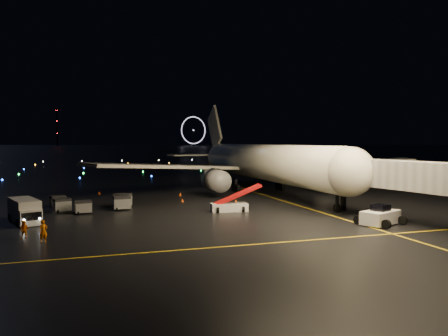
{
  "coord_description": "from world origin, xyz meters",
  "views": [
    {
      "loc": [
        -14.94,
        -43.32,
        8.58
      ],
      "look_at": [
        2.63,
        12.0,
        5.0
      ],
      "focal_mm": 35.0,
      "sensor_mm": 36.0,
      "label": 1
    }
  ],
  "objects": [
    {
      "name": "ground",
      "position": [
        0.0,
        300.0,
        0.0
      ],
      "size": [
        2000.0,
        2000.0,
        0.0
      ],
      "primitive_type": "plane",
      "color": "black",
      "rests_on": "ground"
    },
    {
      "name": "lane_centre",
      "position": [
        12.0,
        15.0,
        0.01
      ],
      "size": [
        0.25,
        80.0,
        0.02
      ],
      "primitive_type": "cube",
      "color": "gold",
      "rests_on": "ground"
    },
    {
      "name": "lane_cross",
      "position": [
        -5.0,
        -10.0,
        0.01
      ],
      "size": [
        60.0,
        0.25,
        0.02
      ],
      "primitive_type": "cube",
      "color": "gold",
      "rests_on": "ground"
    },
    {
      "name": "airliner",
      "position": [
        13.32,
        27.66,
        8.3
      ],
      "size": [
        59.72,
        56.86,
        16.59
      ],
      "primitive_type": null,
      "rotation": [
        0.0,
        0.0,
        0.02
      ],
      "color": "silver",
      "rests_on": "ground"
    },
    {
      "name": "pushback_tug",
      "position": [
        13.84,
        -5.86,
        1.03
      ],
      "size": [
        4.88,
        3.8,
        2.07
      ],
      "primitive_type": "cube",
      "rotation": [
        0.0,
        0.0,
        0.4
      ],
      "color": "silver",
      "rests_on": "ground"
    },
    {
      "name": "belt_loader",
      "position": [
        1.66,
        6.89,
        1.58
      ],
      "size": [
        6.66,
        2.47,
        3.16
      ],
      "primitive_type": null,
      "rotation": [
        0.0,
        0.0,
        -0.11
      ],
      "color": "silver",
      "rests_on": "ground"
    },
    {
      "name": "service_truck",
      "position": [
        -21.2,
        6.32,
        1.29
      ],
      "size": [
        4.39,
        7.32,
        2.57
      ],
      "primitive_type": "cube",
      "rotation": [
        0.0,
        0.0,
        0.34
      ],
      "color": "silver",
      "rests_on": "ground"
    },
    {
      "name": "crew_a",
      "position": [
        -18.47,
        -3.98,
        0.97
      ],
      "size": [
        0.83,
        0.71,
        1.94
      ],
      "primitive_type": "imported",
      "rotation": [
        0.0,
        0.0,
        0.41
      ],
      "color": "#FD7001",
      "rests_on": "ground"
    },
    {
      "name": "crew_b",
      "position": [
        -20.21,
        -1.87,
        0.8
      ],
      "size": [
        0.9,
        0.78,
        1.61
      ],
      "primitive_type": "imported",
      "rotation": [
        0.0,
        0.0,
        -0.24
      ],
      "color": "#FD7001",
      "rests_on": "ground"
    },
    {
      "name": "crew_c",
      "position": [
        -11.15,
        14.06,
        0.9
      ],
      "size": [
        0.95,
        1.12,
        1.8
      ],
      "primitive_type": "imported",
      "rotation": [
        0.0,
        0.0,
        -0.98
      ],
      "color": "#FD7001",
      "rests_on": "ground"
    },
    {
      "name": "safety_cone_0",
      "position": [
        5.04,
        14.06,
        0.24
      ],
      "size": [
        0.48,
        0.48,
        0.48
      ],
      "primitive_type": "cone",
      "rotation": [
        0.0,
        0.0,
        -0.15
      ],
      "color": "#EA4A0A",
      "rests_on": "ground"
    },
    {
      "name": "safety_cone_1",
      "position": [
        -0.87,
        23.72,
        0.26
      ],
      "size": [
        0.53,
        0.53,
        0.52
      ],
      "primitive_type": "cone",
      "rotation": [
        0.0,
        0.0,
        -0.17
      ],
      "color": "#EA4A0A",
      "rests_on": "ground"
    },
    {
      "name": "safety_cone_2",
      "position": [
        -2.01,
        16.86,
        0.22
      ],
      "size": [
        0.45,
        0.45,
        0.45
      ],
      "primitive_type": "cone",
      "rotation": [
        0.0,
        0.0,
        0.16
      ],
      "color": "#EA4A0A",
      "rests_on": "ground"
    },
    {
      "name": "safety_cone_3",
      "position": [
        -12.99,
        29.8,
        0.23
      ],
      "size": [
        0.49,
        0.49,
        0.47
      ],
      "primitive_type": "cone",
      "rotation": [
        0.0,
        0.0,
        -0.21
      ],
      "color": "#EA4A0A",
      "rests_on": "ground"
    },
    {
      "name": "ferris_wheel",
      "position": [
        170.0,
        720.0,
        26.0
      ],
      "size": [
        49.33,
        16.8,
        52.0
      ],
      "primitive_type": null,
      "rotation": [
        0.0,
        0.0,
        0.26
      ],
      "color": "black",
      "rests_on": "ground"
    },
    {
      "name": "radio_mast",
      "position": [
        -60.0,
        740.0,
        32.0
      ],
      "size": [
        1.8,
        1.8,
        64.0
      ],
      "primitive_type": "cylinder",
      "color": "black",
      "rests_on": "ground"
    },
    {
      "name": "taxiway_lights",
      "position": [
        0.0,
        106.0,
        0.18
      ],
      "size": [
        164.0,
        92.0,
        0.36
      ],
      "primitive_type": null,
      "color": "black",
      "rests_on": "ground"
    },
    {
      "name": "baggage_cart_0",
      "position": [
        -10.75,
        11.94,
        0.87
      ],
      "size": [
        2.16,
        1.6,
        1.74
      ],
      "primitive_type": "cube",
      "rotation": [
        0.0,
        0.0,
        0.08
      ],
      "color": "slate",
      "rests_on": "ground"
    },
    {
      "name": "baggage_cart_1",
      "position": [
        -10.49,
        14.06,
        0.89
      ],
      "size": [
        2.49,
        2.14,
        1.78
      ],
      "primitive_type": "cube",
      "rotation": [
        0.0,
        0.0,
        -0.38
      ],
      "color": "slate",
      "rests_on": "ground"
    },
    {
      "name": "baggage_cart_2",
      "position": [
        -17.78,
        12.59,
        0.81
      ],
      "size": [
        2.25,
        1.89,
        1.63
      ],
      "primitive_type": "cube",
      "rotation": [
        0.0,
        0.0,
        0.33
      ],
      "color": "slate",
      "rests_on": "ground"
    },
    {
      "name": "baggage_cart_3",
      "position": [
        -15.33,
        10.47,
        0.78
      ],
      "size": [
        2.0,
        1.53,
        1.57
      ],
      "primitive_type": "cube",
      "rotation": [
        0.0,
        0.0,
        0.14
      ],
      "color": "slate",
      "rests_on": "ground"
    },
    {
      "name": "baggage_cart_4",
      "position": [
        -18.52,
        16.8,
        0.76
      ],
      "size": [
        2.1,
        1.79,
        1.51
      ],
      "primitive_type": "cube",
      "rotation": [
        0.0,
        0.0,
        0.36
      ],
      "color": "slate",
      "rests_on": "ground"
    }
  ]
}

